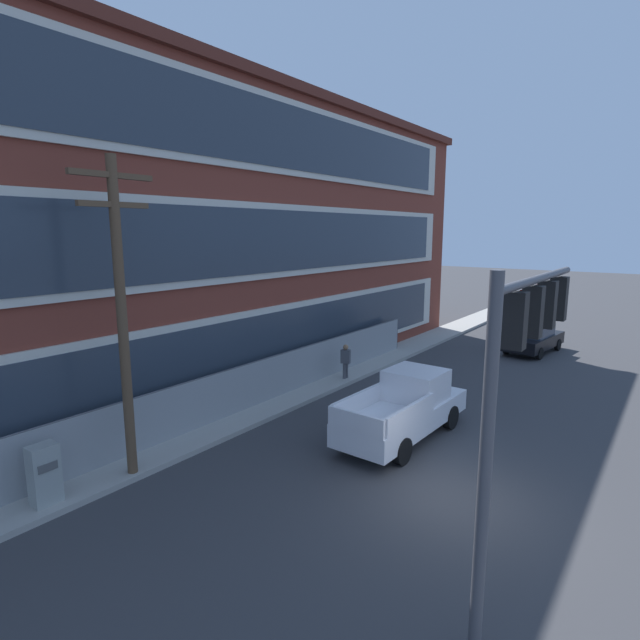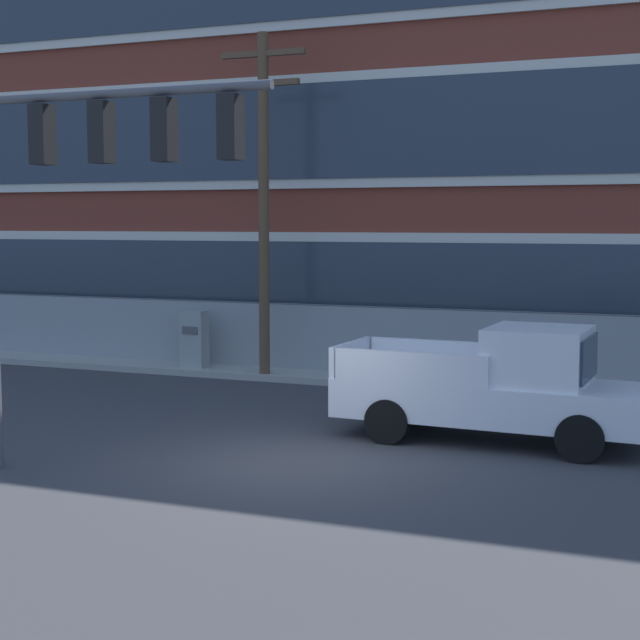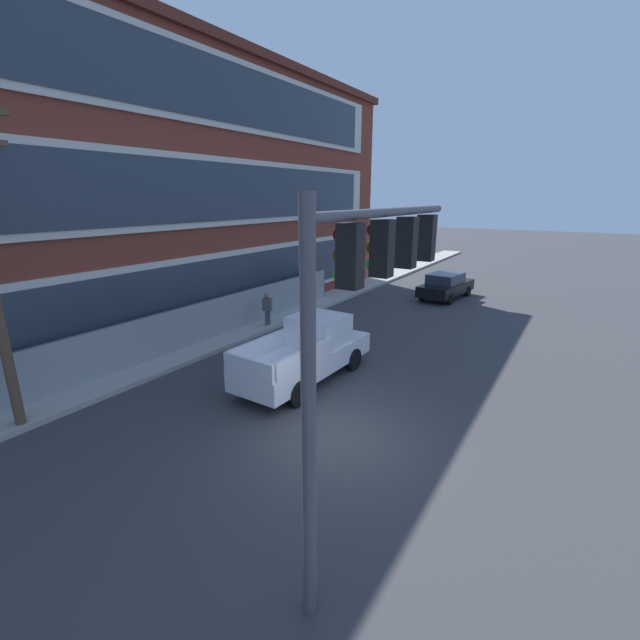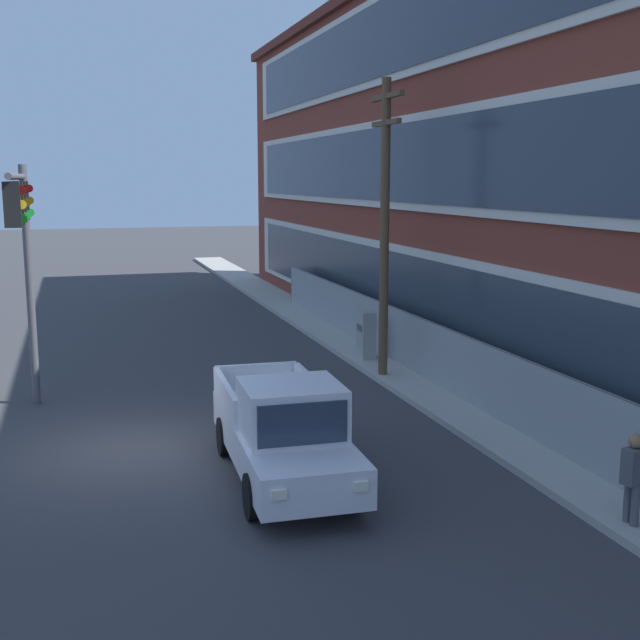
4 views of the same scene
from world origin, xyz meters
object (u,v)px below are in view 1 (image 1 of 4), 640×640
utility_pole_near_corner (121,309)px  electrical_cabinet (45,477)px  sedan_black (533,338)px  pedestrian_near_cabinet (346,360)px  pickup_truck_white (406,408)px  traffic_signal_mast (522,357)px

utility_pole_near_corner → electrical_cabinet: size_ratio=5.18×
sedan_black → pedestrian_near_cabinet: (-10.60, 5.30, 0.17)m
pedestrian_near_cabinet → sedan_black: bearing=-26.6°
pickup_truck_white → electrical_cabinet: (-8.97, 4.97, -0.16)m
pickup_truck_white → utility_pole_near_corner: size_ratio=0.67×
sedan_black → utility_pole_near_corner: (-21.29, 5.15, 3.83)m
utility_pole_near_corner → pedestrian_near_cabinet: 11.29m
pedestrian_near_cabinet → traffic_signal_mast: bearing=-134.0°
traffic_signal_mast → sedan_black: bearing=12.2°
sedan_black → electrical_cabinet: (-23.42, 5.42, 0.01)m
electrical_cabinet → pedestrian_near_cabinet: 12.82m
traffic_signal_mast → sedan_black: traffic_signal_mast is taller
traffic_signal_mast → sedan_black: (19.88, 4.30, -3.71)m
electrical_cabinet → pedestrian_near_cabinet: pedestrian_near_cabinet is taller
sedan_black → utility_pole_near_corner: bearing=166.4°
electrical_cabinet → utility_pole_near_corner: bearing=-7.4°
sedan_black → utility_pole_near_corner: size_ratio=0.56×
electrical_cabinet → pedestrian_near_cabinet: (12.82, -0.12, 0.16)m
utility_pole_near_corner → traffic_signal_mast: bearing=-81.5°
traffic_signal_mast → electrical_cabinet: 10.98m
pedestrian_near_cabinet → pickup_truck_white: bearing=-128.4°
traffic_signal_mast → pedestrian_near_cabinet: bearing=46.0°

